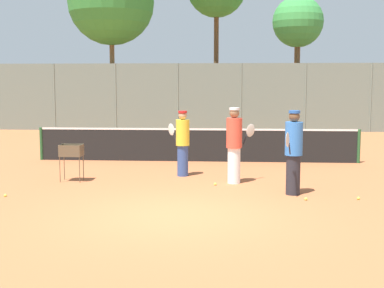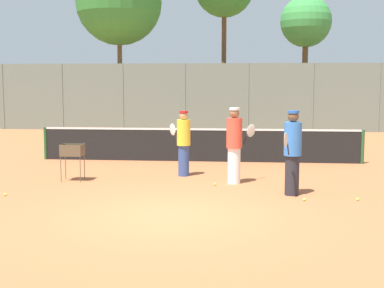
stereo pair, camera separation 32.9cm
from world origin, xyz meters
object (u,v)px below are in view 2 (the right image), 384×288
tennis_net (200,144)px  player_white_outfit (183,142)px  player_yellow_shirt (234,144)px  ball_cart (72,153)px  player_red_cap (292,152)px  parked_car (348,115)px

tennis_net → player_white_outfit: player_white_outfit is taller
player_yellow_shirt → ball_cart: (-4.19, -0.02, -0.26)m
player_red_cap → parked_car: 19.66m
player_red_cap → parked_car: size_ratio=0.46×
tennis_net → parked_car: parked_car is taller
player_white_outfit → parked_car: size_ratio=0.42×
tennis_net → ball_cart: (-3.02, -3.66, 0.17)m
player_red_cap → ball_cart: bearing=-82.7°
ball_cart → player_yellow_shirt: bearing=0.2°
player_white_outfit → player_yellow_shirt: (1.39, -0.96, 0.07)m
tennis_net → player_red_cap: bearing=-63.2°
player_white_outfit → player_yellow_shirt: player_yellow_shirt is taller
tennis_net → player_white_outfit: size_ratio=5.82×
player_white_outfit → parked_car: bearing=-65.0°
player_red_cap → ball_cart: 5.67m
tennis_net → ball_cart: size_ratio=10.82×
player_white_outfit → player_red_cap: 3.53m
tennis_net → parked_car: 15.92m
player_red_cap → player_white_outfit: bearing=-109.4°
parked_car → tennis_net: bearing=-117.5°
parked_car → player_white_outfit: bearing=-114.3°
tennis_net → player_yellow_shirt: 3.85m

